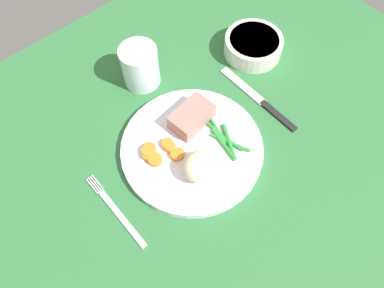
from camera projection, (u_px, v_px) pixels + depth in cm
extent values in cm
cube|color=#2D6B38|center=(190.00, 158.00, 68.26)|extent=(120.00, 90.00, 2.00)
cylinder|color=white|center=(192.00, 149.00, 67.16)|extent=(26.69, 26.69, 1.60)
cube|color=#B2756B|center=(192.00, 117.00, 67.66)|extent=(8.93, 6.21, 3.35)
ellipsoid|color=beige|center=(200.00, 167.00, 61.95)|extent=(6.27, 5.97, 4.58)
cylinder|color=orange|center=(170.00, 147.00, 65.79)|extent=(2.09, 2.09, 1.07)
cylinder|color=orange|center=(148.00, 155.00, 65.01)|extent=(2.25, 2.25, 1.09)
cylinder|color=orange|center=(177.00, 154.00, 65.13)|extent=(2.58, 2.58, 0.97)
cylinder|color=orange|center=(148.00, 151.00, 65.26)|extent=(2.49, 2.49, 1.28)
cylinder|color=orange|center=(149.00, 149.00, 65.72)|extent=(2.52, 2.52, 0.89)
cylinder|color=orange|center=(167.00, 144.00, 66.12)|extent=(2.17, 2.17, 1.06)
cylinder|color=orange|center=(155.00, 160.00, 64.50)|extent=(2.54, 2.54, 1.17)
cylinder|color=#2D8C38|center=(229.00, 141.00, 66.63)|extent=(1.98, 6.13, 0.71)
cylinder|color=#2D8C38|center=(230.00, 143.00, 66.51)|extent=(3.65, 7.57, 0.62)
cylinder|color=#2D8C38|center=(219.00, 133.00, 67.48)|extent=(0.92, 6.30, 0.68)
cylinder|color=#2D8C38|center=(224.00, 145.00, 66.22)|extent=(1.98, 7.49, 0.79)
cylinder|color=#2D8C38|center=(229.00, 141.00, 66.52)|extent=(4.23, 6.97, 0.86)
cylinder|color=#2D8C38|center=(218.00, 131.00, 67.73)|extent=(2.60, 6.79, 0.66)
cube|color=silver|center=(122.00, 218.00, 61.31)|extent=(1.00, 13.00, 0.40)
cube|color=silver|center=(92.00, 186.00, 64.14)|extent=(0.24, 3.60, 0.40)
cube|color=silver|center=(94.00, 185.00, 64.27)|extent=(0.24, 3.60, 0.40)
cube|color=silver|center=(96.00, 184.00, 64.39)|extent=(0.24, 3.60, 0.40)
cube|color=silver|center=(98.00, 182.00, 64.52)|extent=(0.24, 3.60, 0.40)
cube|color=black|center=(278.00, 116.00, 71.44)|extent=(1.30, 9.00, 0.64)
cube|color=silver|center=(243.00, 86.00, 75.08)|extent=(1.70, 12.00, 0.40)
cylinder|color=silver|center=(140.00, 66.00, 72.22)|extent=(7.66, 7.66, 8.81)
cylinder|color=silver|center=(141.00, 73.00, 74.07)|extent=(7.05, 7.05, 4.59)
cylinder|color=silver|center=(253.00, 46.00, 78.11)|extent=(12.60, 12.60, 4.04)
cylinder|color=#B24C3F|center=(254.00, 43.00, 77.31)|extent=(10.71, 10.71, 2.22)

